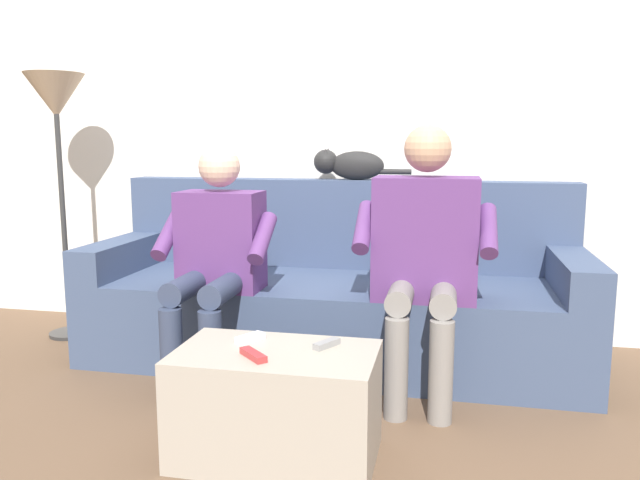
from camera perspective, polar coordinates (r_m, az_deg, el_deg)
ground_plane at (r=2.72m, az=-1.73°, el=-15.63°), size 8.00×8.00×0.00m
back_wall at (r=3.67m, az=2.78°, el=10.84°), size 5.09×0.06×2.50m
couch at (r=3.30m, az=1.32°, el=-5.44°), size 2.53×0.87×0.92m
coffee_table at (r=2.30m, az=-4.04°, el=-14.88°), size 0.71×0.42×0.40m
person_left_seated at (r=2.78m, az=9.62°, el=-0.45°), size 0.61×0.54×1.21m
person_right_seated at (r=2.94m, az=-9.60°, el=-1.01°), size 0.54×0.56×1.12m
cat_on_backrest at (r=3.48m, az=2.55°, el=6.99°), size 0.55×0.14×0.17m
remote_white at (r=2.34m, az=-6.45°, el=-8.96°), size 0.10×0.12×0.03m
remote_gray at (r=2.26m, az=0.62°, el=-9.54°), size 0.09×0.12×0.02m
remote_red at (r=2.16m, az=-6.17°, el=-10.47°), size 0.12×0.12×0.02m
floor_lamp at (r=3.84m, az=-23.12°, el=10.86°), size 0.33×0.33×1.51m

